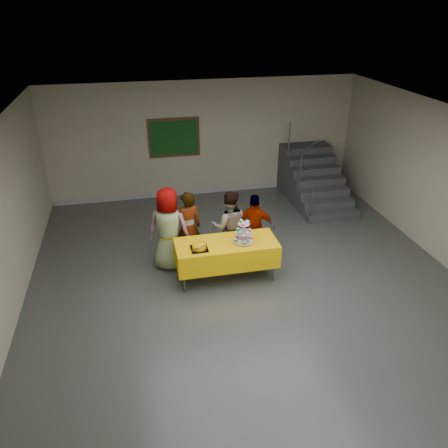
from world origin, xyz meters
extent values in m
plane|color=#4C514C|center=(0.00, 0.00, 0.00)|extent=(10.00, 10.00, 0.00)
cube|color=#ACA18A|center=(0.00, 5.00, 1.50)|extent=(8.00, 0.04, 3.00)
cube|color=silver|center=(0.00, 0.00, 3.00)|extent=(8.00, 10.00, 0.04)
cube|color=#999999|center=(0.00, 4.98, 0.06)|extent=(7.90, 0.03, 0.12)
cylinder|color=#595960|center=(-1.18, 0.59, 0.36)|extent=(0.04, 0.04, 0.73)
cylinder|color=#595960|center=(0.50, 0.59, 0.36)|extent=(0.04, 0.04, 0.73)
cylinder|color=#595960|center=(-1.18, 1.17, 0.36)|extent=(0.04, 0.04, 0.73)
cylinder|color=#595960|center=(0.50, 1.17, 0.36)|extent=(0.04, 0.04, 0.73)
cube|color=#595960|center=(-0.34, 0.88, 0.74)|extent=(1.80, 0.70, 0.02)
cube|color=#FFBB05|center=(-0.34, 0.88, 0.55)|extent=(1.88, 0.78, 0.44)
cylinder|color=silver|center=(-0.03, 0.83, 0.78)|extent=(0.18, 0.18, 0.01)
cylinder|color=silver|center=(-0.03, 0.83, 0.98)|extent=(0.02, 0.02, 0.42)
cylinder|color=silver|center=(-0.03, 0.83, 0.80)|extent=(0.38, 0.38, 0.01)
cylinder|color=silver|center=(-0.03, 0.83, 0.97)|extent=(0.30, 0.30, 0.01)
cylinder|color=silver|center=(-0.03, 0.83, 1.14)|extent=(0.22, 0.22, 0.01)
cube|color=black|center=(-0.87, 0.75, 0.78)|extent=(0.30, 0.30, 0.02)
cylinder|color=#FFBA00|center=(-0.87, 0.75, 0.82)|extent=(0.25, 0.25, 0.07)
ellipsoid|color=#FFBA00|center=(-0.87, 0.75, 0.86)|extent=(0.25, 0.25, 0.05)
ellipsoid|color=white|center=(-0.82, 0.71, 0.88)|extent=(0.08, 0.08, 0.02)
cube|color=silver|center=(-0.89, 0.62, 0.88)|extent=(0.30, 0.16, 0.04)
imported|color=slate|center=(-1.33, 1.50, 0.83)|extent=(0.95, 0.78, 1.67)
imported|color=slate|center=(-0.94, 1.63, 0.76)|extent=(0.61, 0.45, 1.52)
imported|color=slate|center=(-0.13, 1.54, 0.74)|extent=(0.80, 0.67, 1.49)
imported|color=slate|center=(0.37, 1.48, 0.69)|extent=(0.88, 0.55, 1.39)
cube|color=#424447|center=(2.70, 2.75, 0.09)|extent=(1.30, 0.30, 0.18)
cube|color=#424447|center=(2.70, 3.05, 0.18)|extent=(1.30, 0.30, 0.36)
cube|color=#424447|center=(2.70, 3.35, 0.27)|extent=(1.30, 0.30, 0.54)
cube|color=#424447|center=(2.70, 3.65, 0.36)|extent=(1.30, 0.30, 0.72)
cube|color=#424447|center=(2.70, 3.95, 0.45)|extent=(1.30, 0.30, 0.90)
cube|color=#424447|center=(2.70, 4.25, 0.54)|extent=(1.30, 0.30, 1.08)
cube|color=#424447|center=(2.70, 4.55, 0.63)|extent=(1.30, 0.30, 1.26)
cube|color=#424447|center=(2.70, 4.85, 0.63)|extent=(1.30, 0.30, 1.26)
cylinder|color=#595960|center=(2.10, 2.70, 0.45)|extent=(0.04, 0.04, 0.90)
cylinder|color=#595960|center=(2.10, 3.50, 0.99)|extent=(0.04, 0.04, 0.90)
cylinder|color=#595960|center=(2.10, 4.40, 1.53)|extent=(0.04, 0.04, 0.90)
cylinder|color=#595960|center=(2.10, 3.55, 1.44)|extent=(0.04, 1.85, 1.20)
cube|color=#472B16|center=(-0.78, 4.97, 1.60)|extent=(1.30, 0.04, 1.00)
cube|color=#164519|center=(-0.78, 4.94, 1.60)|extent=(1.18, 0.02, 0.88)
camera|label=1|loc=(-1.88, -5.89, 4.75)|focal=35.00mm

